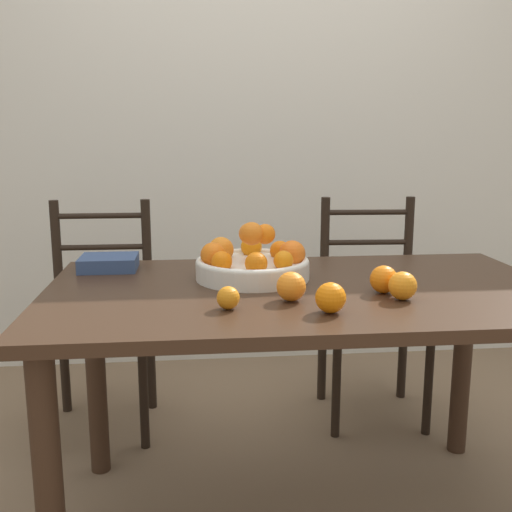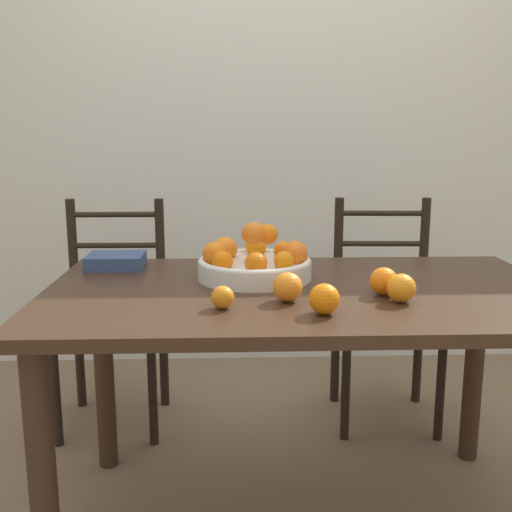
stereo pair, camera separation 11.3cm
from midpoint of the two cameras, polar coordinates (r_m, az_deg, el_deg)
wall_back at (r=3.19m, az=-1.16°, el=12.91°), size 8.00×0.06×2.60m
dining_table at (r=1.82m, az=2.77°, el=-6.27°), size 1.53×0.88×0.77m
fruit_bowl at (r=1.88m, az=-2.08°, el=-0.62°), size 0.36×0.36×0.18m
orange_loose_0 at (r=1.68m, az=11.94°, el=-2.80°), size 0.08×0.08×0.08m
orange_loose_1 at (r=1.63m, az=1.39°, el=-2.94°), size 0.08×0.08×0.08m
orange_loose_2 at (r=1.56m, az=-4.74°, el=-4.01°), size 0.06×0.06×0.06m
orange_loose_3 at (r=1.74m, az=10.27°, el=-2.22°), size 0.08×0.08×0.08m
orange_loose_4 at (r=1.53m, az=5.03°, el=-4.00°), size 0.08×0.08×0.08m
chair_left at (r=2.60m, az=-15.85°, el=-5.78°), size 0.42×0.40×0.95m
chair_right at (r=2.65m, az=9.78°, el=-5.15°), size 0.44×0.42×0.95m
book_stack at (r=2.09m, az=-15.35°, el=-0.64°), size 0.19×0.16×0.05m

